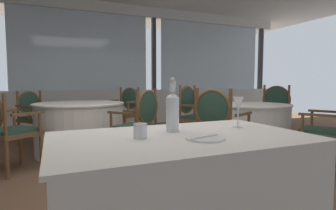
% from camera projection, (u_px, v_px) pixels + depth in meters
% --- Properties ---
extents(ground_plane, '(14.40, 14.40, 0.00)m').
position_uv_depth(ground_plane, '(134.00, 192.00, 2.53)').
color(ground_plane, brown).
extents(window_wall_far, '(10.99, 0.14, 2.91)m').
position_uv_depth(window_wall_far, '(83.00, 77.00, 6.25)').
color(window_wall_far, silver).
rests_on(window_wall_far, ground_plane).
extents(foreground_table, '(1.38, 0.82, 0.73)m').
position_uv_depth(foreground_table, '(182.00, 201.00, 1.49)').
color(foreground_table, white).
rests_on(foreground_table, ground_plane).
extents(side_plate, '(0.20, 0.20, 0.01)m').
position_uv_depth(side_plate, '(205.00, 138.00, 1.37)').
color(side_plate, white).
rests_on(side_plate, foreground_table).
extents(butter_knife, '(0.19, 0.07, 0.00)m').
position_uv_depth(butter_knife, '(205.00, 137.00, 1.37)').
color(butter_knife, silver).
rests_on(butter_knife, foreground_table).
extents(water_bottle, '(0.08, 0.08, 0.32)m').
position_uv_depth(water_bottle, '(173.00, 110.00, 1.59)').
color(water_bottle, white).
rests_on(water_bottle, foreground_table).
extents(wine_glass, '(0.07, 0.07, 0.20)m').
position_uv_depth(wine_glass, '(238.00, 105.00, 1.72)').
color(wine_glass, white).
rests_on(wine_glass, foreground_table).
extents(water_tumbler, '(0.07, 0.07, 0.08)m').
position_uv_depth(water_tumbler, '(140.00, 131.00, 1.40)').
color(water_tumbler, white).
rests_on(water_tumbler, foreground_table).
extents(background_table_0, '(1.04, 1.04, 0.73)m').
position_uv_depth(background_table_0, '(251.00, 130.00, 3.72)').
color(background_table_0, white).
rests_on(background_table_0, ground_plane).
extents(dining_chair_0_0, '(0.62, 0.65, 0.96)m').
position_uv_depth(dining_chair_0_0, '(218.00, 124.00, 2.97)').
color(dining_chair_0_0, brown).
rests_on(dining_chair_0_0, ground_plane).
extents(dining_chair_0_1, '(0.65, 0.62, 0.95)m').
position_uv_depth(dining_chair_0_1, '(331.00, 124.00, 3.11)').
color(dining_chair_0_1, brown).
rests_on(dining_chair_0_1, ground_plane).
extents(dining_chair_0_2, '(0.62, 0.65, 0.99)m').
position_uv_depth(dining_chair_0_2, '(274.00, 111.00, 4.45)').
color(dining_chair_0_2, brown).
rests_on(dining_chair_0_2, ground_plane).
extents(dining_chair_0_3, '(0.65, 0.62, 0.99)m').
position_uv_depth(dining_chair_0_3, '(193.00, 111.00, 4.30)').
color(dining_chair_0_3, brown).
rests_on(dining_chair_0_3, ground_plane).
extents(background_table_1, '(1.28, 1.28, 0.73)m').
position_uv_depth(background_table_1, '(80.00, 128.00, 3.95)').
color(background_table_1, white).
rests_on(background_table_1, ground_plane).
extents(dining_chair_1_0, '(0.65, 0.66, 0.91)m').
position_uv_depth(dining_chair_1_0, '(6.00, 126.00, 3.02)').
color(dining_chair_1_0, brown).
rests_on(dining_chair_1_0, ground_plane).
extents(dining_chair_1_1, '(0.66, 0.65, 0.95)m').
position_uv_depth(dining_chair_1_1, '(140.00, 121.00, 3.41)').
color(dining_chair_1_1, brown).
rests_on(dining_chair_1_1, ground_plane).
extents(dining_chair_1_2, '(0.65, 0.66, 0.94)m').
position_uv_depth(dining_chair_1_2, '(126.00, 109.00, 4.85)').
color(dining_chair_1_2, brown).
rests_on(dining_chair_1_2, ground_plane).
extents(dining_chair_1_3, '(0.66, 0.65, 0.89)m').
position_uv_depth(dining_chair_1_3, '(34.00, 113.00, 4.46)').
color(dining_chair_1_3, brown).
rests_on(dining_chair_1_3, ground_plane).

